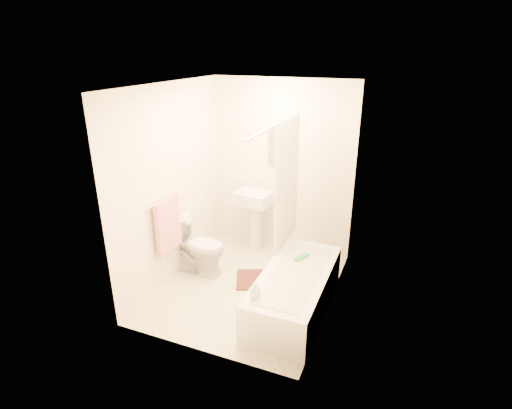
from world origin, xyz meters
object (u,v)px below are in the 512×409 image
at_px(sink, 255,218).
at_px(toilet, 198,246).
at_px(soap_bottle, 255,291).
at_px(bath_mat, 262,279).
at_px(bathtub, 295,291).

bearing_deg(sink, toilet, -109.36).
height_order(toilet, soap_bottle, toilet).
relative_size(toilet, bath_mat, 1.18).
bearing_deg(bath_mat, toilet, -173.78).
relative_size(bathtub, soap_bottle, 8.88).
relative_size(sink, bath_mat, 1.55).
bearing_deg(soap_bottle, bathtub, 68.84).
height_order(sink, soap_bottle, sink).
xyz_separation_m(bathtub, soap_bottle, (-0.23, -0.60, 0.32)).
xyz_separation_m(toilet, soap_bottle, (1.17, -0.90, 0.18)).
relative_size(toilet, soap_bottle, 4.11).
relative_size(bath_mat, soap_bottle, 3.50).
bearing_deg(toilet, soap_bottle, -125.99).
bearing_deg(sink, bath_mat, -53.62).
bearing_deg(toilet, bath_mat, -82.31).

